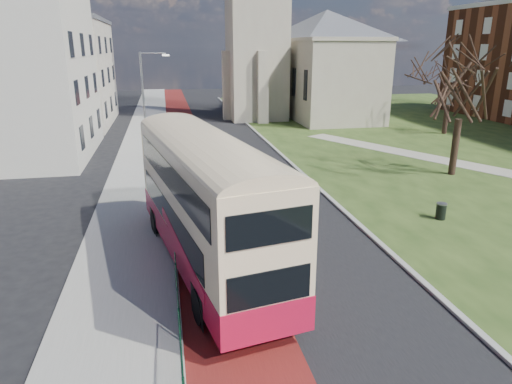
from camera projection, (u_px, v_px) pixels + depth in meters
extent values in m
plane|color=black|center=(247.00, 260.00, 19.01)|extent=(160.00, 160.00, 0.00)
cube|color=black|center=(222.00, 153.00, 37.97)|extent=(9.00, 120.00, 0.01)
cube|color=#591414|center=(190.00, 154.00, 37.47)|extent=(3.40, 120.00, 0.01)
cube|color=gray|center=(142.00, 156.00, 36.75)|extent=(4.00, 120.00, 0.12)
cube|color=#999993|center=(168.00, 155.00, 37.12)|extent=(0.25, 120.00, 0.13)
cube|color=#999993|center=(271.00, 145.00, 40.68)|extent=(0.25, 80.00, 0.13)
cube|color=#294217|center=(470.00, 137.00, 44.38)|extent=(40.00, 80.00, 0.04)
cube|color=#9E998C|center=(502.00, 172.00, 32.05)|extent=(18.84, 32.82, 0.03)
cylinder|color=#0D3D25|center=(172.00, 208.00, 21.87)|extent=(0.04, 24.00, 0.04)
cylinder|color=#0D3D25|center=(173.00, 226.00, 22.16)|extent=(0.04, 24.00, 0.04)
cube|color=#9F9381|center=(257.00, 14.00, 52.33)|extent=(6.50, 6.50, 24.00)
cube|color=#9F9381|center=(324.00, 80.00, 56.20)|extent=(9.00, 18.00, 9.00)
pyramid|color=#565960|center=(327.00, 10.00, 53.73)|extent=(9.00, 18.00, 3.60)
cube|color=beige|center=(17.00, 77.00, 35.06)|extent=(10.00, 14.00, 12.50)
cube|color=#B6AD9A|center=(61.00, 75.00, 50.23)|extent=(10.00, 16.00, 11.00)
cube|color=#565960|center=(54.00, 19.00, 48.48)|extent=(10.30, 16.30, 0.50)
cylinder|color=gray|center=(144.00, 108.00, 33.74)|extent=(0.16, 0.16, 8.00)
cylinder|color=gray|center=(153.00, 53.00, 32.71)|extent=(1.80, 0.10, 0.10)
cube|color=silver|center=(166.00, 55.00, 32.92)|extent=(0.50, 0.18, 0.12)
cube|color=#B81132|center=(207.00, 240.00, 18.10)|extent=(5.12, 12.69, 1.12)
cube|color=beige|center=(205.00, 187.00, 17.43)|extent=(5.08, 12.62, 3.26)
cube|color=black|center=(168.00, 214.00, 17.53)|extent=(1.95, 9.98, 1.07)
cube|color=black|center=(238.00, 205.00, 18.54)|extent=(1.95, 9.98, 1.07)
cube|color=black|center=(168.00, 174.00, 16.72)|extent=(2.13, 10.95, 1.01)
cube|color=black|center=(240.00, 167.00, 17.72)|extent=(2.13, 10.95, 1.01)
cube|color=black|center=(173.00, 173.00, 23.17)|extent=(2.49, 0.55, 1.18)
cube|color=black|center=(171.00, 141.00, 22.66)|extent=(2.49, 0.55, 1.01)
cube|color=orange|center=(170.00, 128.00, 22.46)|extent=(1.99, 0.47, 0.34)
cylinder|color=black|center=(156.00, 222.00, 21.51)|extent=(0.55, 1.21, 1.17)
cylinder|color=black|center=(210.00, 214.00, 22.45)|extent=(0.55, 1.21, 1.17)
cylinder|color=black|center=(201.00, 306.00, 14.52)|extent=(0.55, 1.21, 1.17)
cylinder|color=black|center=(276.00, 291.00, 15.46)|extent=(0.55, 1.21, 1.17)
cylinder|color=#332219|center=(455.00, 147.00, 30.96)|extent=(0.55, 0.55, 3.82)
cylinder|color=black|center=(446.00, 119.00, 45.80)|extent=(0.56, 0.56, 2.88)
cylinder|color=black|center=(441.00, 212.00, 23.25)|extent=(0.55, 0.55, 0.80)
cylinder|color=gray|center=(442.00, 204.00, 23.12)|extent=(0.59, 0.59, 0.05)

